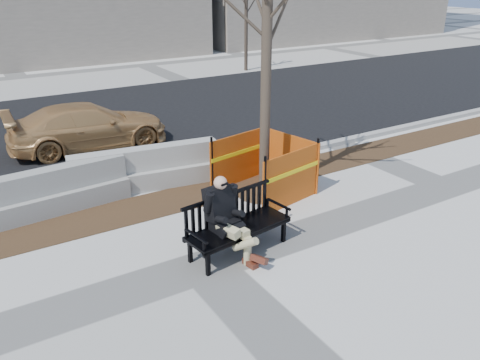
% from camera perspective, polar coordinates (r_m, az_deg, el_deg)
% --- Properties ---
extents(ground, '(120.00, 120.00, 0.00)m').
position_cam_1_polar(ground, '(8.34, -4.01, -9.87)').
color(ground, beige).
rests_on(ground, ground).
extents(mulch_strip, '(40.00, 1.20, 0.02)m').
position_cam_1_polar(mulch_strip, '(10.43, -10.73, -3.07)').
color(mulch_strip, '#47301C').
rests_on(mulch_strip, ground).
extents(asphalt_street, '(60.00, 10.40, 0.01)m').
position_cam_1_polar(asphalt_street, '(16.03, -18.99, 5.40)').
color(asphalt_street, black).
rests_on(asphalt_street, ground).
extents(curb, '(60.00, 0.25, 0.12)m').
position_cam_1_polar(curb, '(11.23, -12.55, -0.98)').
color(curb, '#9E9B93').
rests_on(curb, ground).
extents(bench, '(2.02, 0.96, 1.03)m').
position_cam_1_polar(bench, '(8.71, -0.17, -8.28)').
color(bench, black).
rests_on(bench, ground).
extents(seated_man, '(0.75, 1.10, 1.44)m').
position_cam_1_polar(seated_man, '(8.60, -1.73, -8.70)').
color(seated_man, black).
rests_on(seated_man, ground).
extents(tree_fence, '(3.02, 3.02, 6.42)m').
position_cam_1_polar(tree_fence, '(10.91, 2.76, -1.49)').
color(tree_fence, '#D55A16').
rests_on(tree_fence, ground).
extents(sedan, '(4.32, 1.89, 1.24)m').
position_cam_1_polar(sedan, '(14.35, -16.91, 3.65)').
color(sedan, '#B7854C').
rests_on(sedan, ground).
extents(jersey_barrier_left, '(3.32, 0.92, 0.94)m').
position_cam_1_polar(jersey_barrier_left, '(10.76, -21.18, -3.50)').
color(jersey_barrier_left, gray).
rests_on(jersey_barrier_left, ground).
extents(jersey_barrier_right, '(3.38, 1.12, 0.95)m').
position_cam_1_polar(jersey_barrier_right, '(11.40, -10.71, -0.76)').
color(jersey_barrier_right, '#A09E96').
rests_on(jersey_barrier_right, ground).
extents(far_tree_right, '(2.47, 2.47, 5.12)m').
position_cam_1_polar(far_tree_right, '(25.01, 0.69, 12.63)').
color(far_tree_right, '#3F3328').
rests_on(far_tree_right, ground).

